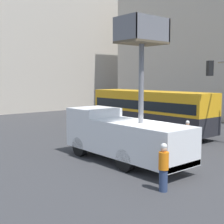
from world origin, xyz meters
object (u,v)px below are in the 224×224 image
object	(u,v)px
utility_truck	(123,133)
city_bus	(150,109)
road_worker_near_truck	(164,167)
road_worker_directing	(187,135)

from	to	relation	value
utility_truck	city_bus	world-z (taller)	utility_truck
city_bus	road_worker_near_truck	bearing A→B (deg)	116.74
utility_truck	city_bus	distance (m)	8.86
road_worker_near_truck	utility_truck	bearing A→B (deg)	156.82
utility_truck	road_worker_directing	distance (m)	4.84
utility_truck	road_worker_near_truck	distance (m)	4.36
utility_truck	city_bus	bearing A→B (deg)	34.59
utility_truck	road_worker_directing	size ratio (longest dim) A/B	4.20
utility_truck	road_worker_near_truck	xyz separation A→B (m)	(-1.57, -4.02, -0.58)
road_worker_directing	utility_truck	bearing A→B (deg)	-16.67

